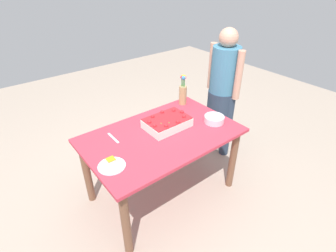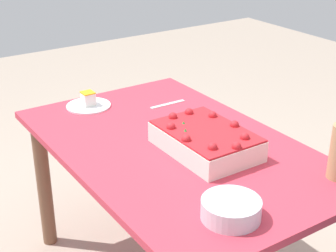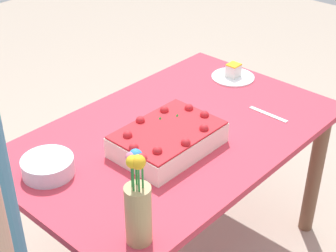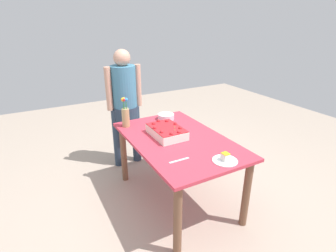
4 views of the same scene
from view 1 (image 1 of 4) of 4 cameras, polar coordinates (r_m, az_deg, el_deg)
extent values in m
plane|color=tan|center=(2.83, -1.18, -14.00)|extent=(8.00, 8.00, 0.00)
cube|color=#C53446|center=(2.37, -1.37, -2.02)|extent=(1.39, 0.87, 0.03)
cylinder|color=brown|center=(2.15, -9.15, -20.25)|extent=(0.07, 0.07, 0.69)
cylinder|color=brown|center=(2.74, 13.92, -7.07)|extent=(0.07, 0.07, 0.69)
cylinder|color=brown|center=(2.63, -17.24, -9.69)|extent=(0.07, 0.07, 0.69)
cylinder|color=brown|center=(3.13, 3.81, -0.66)|extent=(0.07, 0.07, 0.69)
cube|color=white|center=(2.44, -0.20, 0.67)|extent=(0.41, 0.28, 0.08)
cube|color=red|center=(2.41, -0.20, 1.59)|extent=(0.40, 0.28, 0.01)
sphere|color=red|center=(2.51, 3.06, 3.06)|extent=(0.04, 0.04, 0.04)
sphere|color=red|center=(2.54, 1.21, 3.43)|extent=(0.04, 0.04, 0.04)
sphere|color=red|center=(2.51, -1.28, 3.05)|extent=(0.04, 0.04, 0.04)
sphere|color=red|center=(2.44, -3.38, 2.06)|extent=(0.04, 0.04, 0.04)
sphere|color=red|center=(2.35, -4.09, 0.86)|extent=(0.04, 0.04, 0.04)
sphere|color=red|center=(2.30, -2.93, 0.04)|extent=(0.04, 0.04, 0.04)
sphere|color=red|center=(2.29, -0.41, 0.04)|extent=(0.04, 0.04, 0.04)
sphere|color=red|center=(2.35, 2.16, 0.88)|extent=(0.04, 0.04, 0.04)
sphere|color=red|center=(2.44, 3.48, 2.07)|extent=(0.04, 0.04, 0.04)
cone|color=#2D8438|center=(2.34, 0.22, 0.74)|extent=(0.02, 0.02, 0.02)
cone|color=#2D8438|center=(2.34, -1.50, 0.60)|extent=(0.02, 0.02, 0.02)
cylinder|color=white|center=(2.05, -12.15, -8.49)|extent=(0.21, 0.21, 0.01)
cube|color=white|center=(2.03, -12.25, -7.76)|extent=(0.06, 0.06, 0.06)
cube|color=#FDAC1C|center=(2.01, -12.36, -7.04)|extent=(0.06, 0.06, 0.01)
cube|color=silver|center=(2.35, -11.82, -2.57)|extent=(0.02, 0.19, 0.00)
cylinder|color=tan|center=(2.83, 3.23, 6.73)|extent=(0.08, 0.08, 0.20)
cylinder|color=#2D8438|center=(2.78, 3.56, 9.67)|extent=(0.01, 0.01, 0.10)
sphere|color=yellow|center=(2.76, 3.59, 10.64)|extent=(0.04, 0.04, 0.04)
cylinder|color=#2D8438|center=(2.79, 3.23, 9.70)|extent=(0.01, 0.01, 0.10)
sphere|color=gold|center=(2.77, 3.27, 10.67)|extent=(0.04, 0.04, 0.04)
cylinder|color=#2D8438|center=(2.77, 2.99, 9.59)|extent=(0.01, 0.01, 0.10)
sphere|color=red|center=(2.75, 3.02, 10.57)|extent=(0.03, 0.03, 0.03)
cylinder|color=#2D8438|center=(2.76, 3.34, 9.45)|extent=(0.01, 0.01, 0.10)
sphere|color=#2F82CC|center=(2.74, 3.38, 10.43)|extent=(0.04, 0.04, 0.04)
cylinder|color=#2D8438|center=(2.76, 3.61, 9.50)|extent=(0.01, 0.01, 0.10)
sphere|color=#D2668B|center=(2.75, 3.65, 10.47)|extent=(0.03, 0.03, 0.03)
cylinder|color=silver|center=(2.56, 10.02, 1.48)|extent=(0.19, 0.19, 0.06)
cylinder|color=#29384C|center=(3.31, 9.30, 1.78)|extent=(0.11, 0.11, 0.78)
cylinder|color=#29384C|center=(3.17, 12.68, -0.11)|extent=(0.11, 0.11, 0.78)
cylinder|color=#29384C|center=(3.11, 11.46, 5.12)|extent=(0.31, 0.32, 0.28)
cylinder|color=teal|center=(2.96, 12.25, 11.69)|extent=(0.30, 0.30, 0.52)
sphere|color=tan|center=(2.86, 13.08, 18.26)|extent=(0.20, 0.20, 0.20)
cylinder|color=tan|center=(3.07, 9.57, 12.74)|extent=(0.08, 0.08, 0.52)
cylinder|color=tan|center=(2.85, 15.12, 10.53)|extent=(0.08, 0.08, 0.52)
camera|label=2|loc=(2.78, 42.59, 16.40)|focal=55.00mm
camera|label=3|loc=(3.73, 4.57, 29.18)|focal=55.00mm
camera|label=4|loc=(2.91, -57.18, 14.00)|focal=28.00mm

